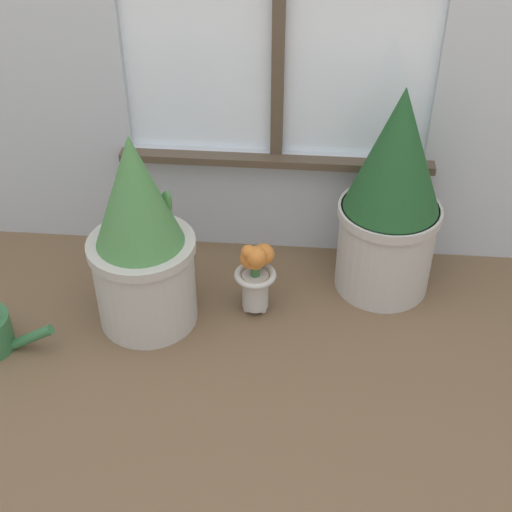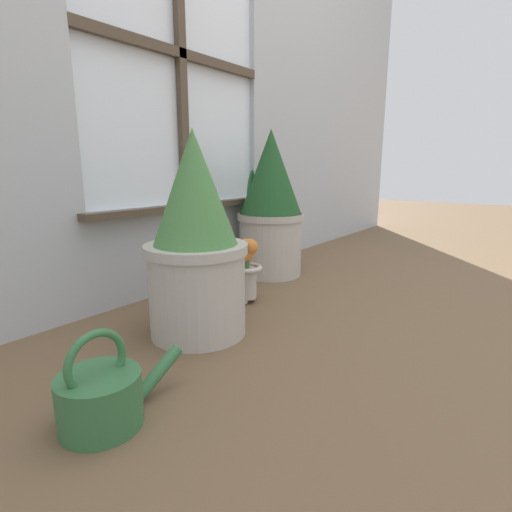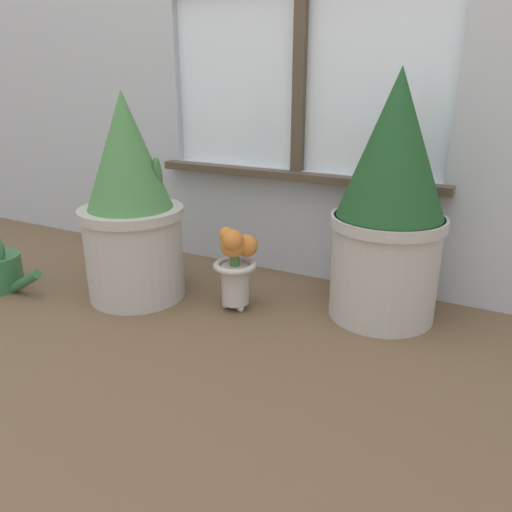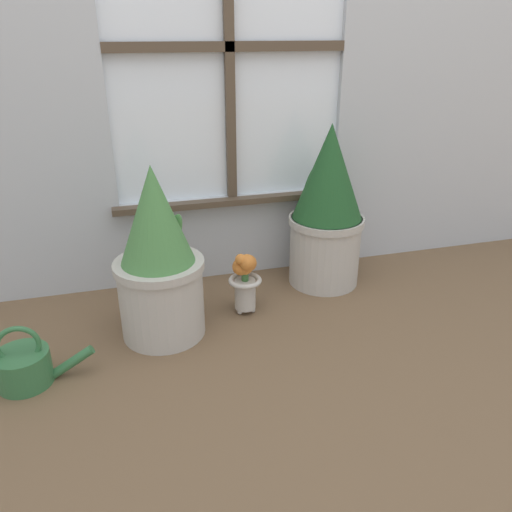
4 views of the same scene
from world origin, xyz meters
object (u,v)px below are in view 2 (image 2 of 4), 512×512
at_px(potted_plant_right, 270,206).
at_px(flower_vase, 245,265).
at_px(potted_plant_left, 196,244).
at_px(watering_can, 102,396).

bearing_deg(potted_plant_right, flower_vase, -157.95).
bearing_deg(flower_vase, potted_plant_left, -168.50).
height_order(potted_plant_left, watering_can, potted_plant_left).
distance_m(flower_vase, watering_can, 0.77).
relative_size(flower_vase, watering_can, 0.85).
bearing_deg(flower_vase, watering_can, -162.76).
distance_m(potted_plant_right, flower_vase, 0.44).
relative_size(potted_plant_right, watering_can, 2.29).
bearing_deg(watering_can, potted_plant_left, 21.19).
relative_size(potted_plant_right, flower_vase, 2.69).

